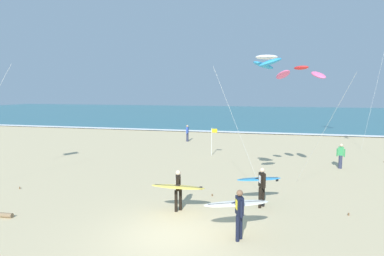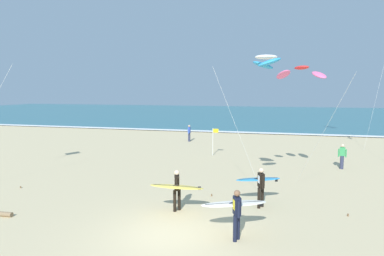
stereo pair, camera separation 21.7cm
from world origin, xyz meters
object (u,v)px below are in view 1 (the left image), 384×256
bystander_blue_top (187,133)px  kite_arc_scarlet_far (301,73)px  lifeguard_flag (212,139)px  bystander_green_top (341,156)px  kite_arc_ivory_near (266,62)px  surfer_third (238,207)px  surfer_lead (261,182)px  surfer_trailing (178,187)px

bystander_blue_top → kite_arc_scarlet_far: bearing=-52.9°
lifeguard_flag → bystander_green_top: bearing=-14.1°
kite_arc_ivory_near → bystander_green_top: 9.74m
surfer_third → kite_arc_ivory_near: size_ratio=0.35×
surfer_third → bystander_green_top: size_ratio=1.45×
surfer_third → bystander_green_top: bearing=63.9°
kite_arc_ivory_near → bystander_blue_top: kite_arc_ivory_near is taller
surfer_lead → kite_arc_ivory_near: size_ratio=0.31×
kite_arc_ivory_near → kite_arc_scarlet_far: 3.33m
surfer_trailing → surfer_third: (2.54, -1.69, 0.00)m
kite_arc_ivory_near → lifeguard_flag: (-3.90, 8.80, -4.91)m
surfer_trailing → surfer_lead: bearing=25.5°
kite_arc_ivory_near → kite_arc_scarlet_far: (1.73, 2.82, -0.35)m
surfer_lead → kite_arc_scarlet_far: bearing=65.6°
kite_arc_scarlet_far → bystander_blue_top: 15.88m
surfer_third → bystander_blue_top: (-6.59, 19.28, -0.24)m
kite_arc_ivory_near → bystander_green_top: kite_arc_ivory_near is taller
kite_arc_ivory_near → kite_arc_scarlet_far: size_ratio=1.05×
surfer_lead → lifeguard_flag: bearing=110.7°
kite_arc_ivory_near → bystander_blue_top: bearing=116.4°
bystander_blue_top → surfer_lead: bearing=-65.7°
surfer_lead → surfer_trailing: (-3.21, -1.53, 0.00)m
bystander_blue_top → surfer_trailing: bearing=-77.0°
kite_arc_scarlet_far → lifeguard_flag: 9.40m
surfer_trailing → bystander_green_top: bearing=49.7°
kite_arc_ivory_near → lifeguard_flag: kite_arc_ivory_near is taller
kite_arc_scarlet_far → bystander_blue_top: bearing=127.1°
surfer_lead → kite_arc_ivory_near: (0.10, 1.23, 5.13)m
surfer_trailing → lifeguard_flag: size_ratio=1.05×
surfer_trailing → lifeguard_flag: bearing=92.9°
kite_arc_ivory_near → bystander_blue_top: (-7.36, 14.83, -5.36)m
bystander_green_top → bystander_blue_top: size_ratio=1.00×
surfer_lead → bystander_blue_top: size_ratio=1.27×
surfer_trailing → bystander_green_top: surfer_trailing is taller
surfer_lead → surfer_third: size_ratio=0.88×
bystander_green_top → bystander_blue_top: (-12.03, 8.17, 0.00)m
surfer_third → bystander_blue_top: bearing=108.9°
kite_arc_scarlet_far → bystander_green_top: kite_arc_scarlet_far is taller
surfer_third → bystander_green_top: surfer_third is taller
bystander_blue_top → lifeguard_flag: 6.97m
kite_arc_scarlet_far → lifeguard_flag: (-5.63, 5.98, -4.56)m
lifeguard_flag → bystander_blue_top: bearing=119.9°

